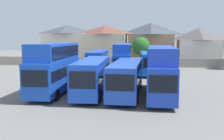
# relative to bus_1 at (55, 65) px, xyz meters

# --- Properties ---
(ground) EXTENTS (140.00, 140.00, 0.00)m
(ground) POSITION_rel_bus_1_xyz_m (5.48, 18.22, -2.86)
(ground) COLOR slate
(depot_boundary_wall) EXTENTS (56.00, 0.50, 1.80)m
(depot_boundary_wall) POSITION_rel_bus_1_xyz_m (5.48, 26.21, -1.96)
(depot_boundary_wall) COLOR gray
(depot_boundary_wall) RESTS_ON ground
(bus_1) EXTENTS (2.80, 10.33, 5.09)m
(bus_1) POSITION_rel_bus_1_xyz_m (0.00, 0.00, 0.00)
(bus_1) COLOR blue
(bus_1) RESTS_ON ground
(bus_2) EXTENTS (3.08, 11.38, 3.47)m
(bus_2) POSITION_rel_bus_1_xyz_m (3.89, 0.16, -0.88)
(bus_2) COLOR blue
(bus_2) RESTS_ON ground
(bus_3) EXTENTS (2.85, 11.57, 3.27)m
(bus_3) POSITION_rel_bus_1_xyz_m (7.37, 0.12, -0.98)
(bus_3) COLOR blue
(bus_3) RESTS_ON ground
(bus_4) EXTENTS (2.74, 11.71, 4.80)m
(bus_4) POSITION_rel_bus_1_xyz_m (10.68, -0.06, -0.16)
(bus_4) COLOR #1C3EC0
(bus_4) RESTS_ON ground
(bus_5) EXTENTS (2.95, 11.05, 3.54)m
(bus_5) POSITION_rel_bus_1_xyz_m (1.41, 16.51, -0.85)
(bus_5) COLOR blue
(bus_5) RESTS_ON ground
(bus_6) EXTENTS (2.95, 11.83, 4.73)m
(bus_6) POSITION_rel_bus_1_xyz_m (5.55, 16.25, -0.19)
(bus_6) COLOR blue
(bus_6) RESTS_ON ground
(bus_7) EXTENTS (3.01, 11.44, 3.36)m
(bus_7) POSITION_rel_bus_1_xyz_m (9.65, 16.14, -0.94)
(bus_7) COLOR blue
(bus_7) RESTS_ON ground
(house_terrace_left) EXTENTS (10.62, 8.11, 8.72)m
(house_terrace_left) POSITION_rel_bus_1_xyz_m (-9.37, 34.97, 1.57)
(house_terrace_left) COLOR silver
(house_terrace_left) RESTS_ON ground
(house_terrace_centre) EXTENTS (9.89, 6.54, 8.41)m
(house_terrace_centre) POSITION_rel_bus_1_xyz_m (-0.01, 33.22, 1.42)
(house_terrace_centre) COLOR beige
(house_terrace_centre) RESTS_ON ground
(house_terrace_right) EXTENTS (10.38, 7.58, 9.07)m
(house_terrace_right) POSITION_rel_bus_1_xyz_m (10.21, 35.01, 1.77)
(house_terrace_right) COLOR #9E7A60
(house_terrace_right) RESTS_ON ground
(house_terrace_far_right) EXTENTS (9.04, 7.29, 7.77)m
(house_terrace_far_right) POSITION_rel_bus_1_xyz_m (20.48, 33.29, 1.11)
(house_terrace_far_right) COLOR silver
(house_terrace_far_right) RESTS_ON ground
(tree_left_of_lot) EXTENTS (3.68, 3.68, 5.89)m
(tree_left_of_lot) POSITION_rel_bus_1_xyz_m (8.11, 28.71, 1.16)
(tree_left_of_lot) COLOR brown
(tree_left_of_lot) RESTS_ON ground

